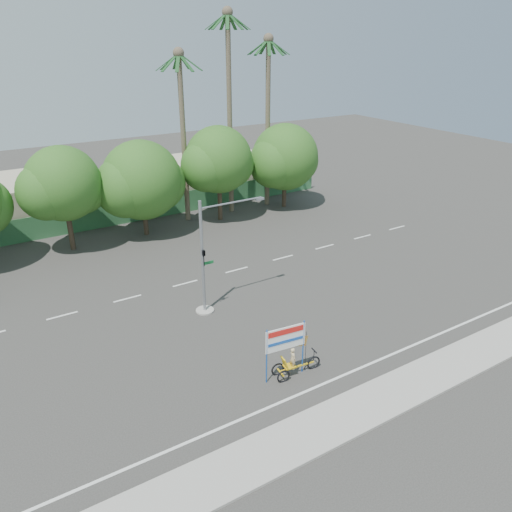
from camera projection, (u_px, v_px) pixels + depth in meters
ground at (276, 330)px, 28.37m from camera, size 120.00×120.00×0.00m
sidewalk_near at (368, 405)px, 22.52m from camera, size 50.00×2.40×0.12m
fence at (143, 209)px, 44.65m from camera, size 38.00×0.08×2.00m
building_left at (12, 204)px, 42.94m from camera, size 12.00×8.00×4.00m
building_right at (201, 177)px, 51.65m from camera, size 14.00×8.00×3.60m
tree_left at (63, 186)px, 36.90m from camera, size 6.66×5.60×8.07m
tree_center at (141, 183)px, 40.01m from camera, size 7.62×6.40×7.85m
tree_right at (218, 162)px, 43.06m from camera, size 6.90×5.80×8.36m
tree_far_right at (285, 159)px, 46.66m from camera, size 7.38×6.20×7.94m
palm_tall at (229, 96)px, 43.07m from camera, size 3.73×3.79×17.45m
palm_mid at (268, 105)px, 45.42m from camera, size 3.73×3.79×15.45m
palm_short at (182, 119)px, 41.56m from camera, size 3.73×3.79×14.45m
traffic_signal at (208, 267)px, 29.21m from camera, size 4.72×1.10×7.00m
trike_billboard at (290, 355)px, 24.11m from camera, size 3.04×0.85×3.00m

